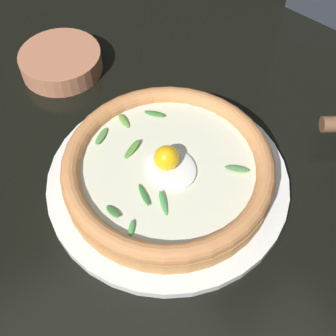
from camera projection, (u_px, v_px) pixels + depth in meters
ground_plane at (163, 196)px, 0.59m from camera, size 2.40×2.40×0.03m
pizza_plate at (168, 180)px, 0.58m from camera, size 0.31×0.31×0.01m
pizza at (168, 168)px, 0.56m from camera, size 0.26×0.26×0.06m
side_bowl at (61, 62)px, 0.70m from camera, size 0.13×0.13×0.03m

